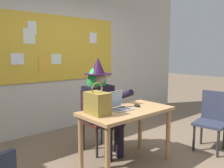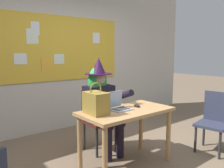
% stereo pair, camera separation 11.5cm
% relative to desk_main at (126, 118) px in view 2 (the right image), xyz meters
% --- Properties ---
extents(ground_plane, '(24.00, 24.00, 0.00)m').
position_rel_desk_main_xyz_m(ground_plane, '(0.09, -0.10, -0.64)').
color(ground_plane, '#75604C').
extents(wall_back_bulletin, '(6.71, 2.11, 2.98)m').
position_rel_desk_main_xyz_m(wall_back_bulletin, '(0.09, 1.93, 0.86)').
color(wall_back_bulletin, beige).
rests_on(wall_back_bulletin, ground).
extents(desk_main, '(1.21, 0.65, 0.75)m').
position_rel_desk_main_xyz_m(desk_main, '(0.00, 0.00, 0.00)').
color(desk_main, tan).
rests_on(desk_main, ground).
extents(chair_at_desk, '(0.42, 0.42, 0.92)m').
position_rel_desk_main_xyz_m(chair_at_desk, '(0.00, 0.68, -0.12)').
color(chair_at_desk, '#4C1E19').
rests_on(chair_at_desk, ground).
extents(person_costumed, '(0.60, 0.67, 1.40)m').
position_rel_desk_main_xyz_m(person_costumed, '(-0.00, 0.55, 0.16)').
color(person_costumed, black).
rests_on(person_costumed, ground).
extents(laptop, '(0.27, 0.26, 0.23)m').
position_rel_desk_main_xyz_m(laptop, '(-0.07, 0.08, 0.17)').
color(laptop, '#B7B7BC').
rests_on(laptop, desk_main).
extents(computer_mouse, '(0.06, 0.10, 0.03)m').
position_rel_desk_main_xyz_m(computer_mouse, '(0.21, 0.02, 0.13)').
color(computer_mouse, black).
rests_on(computer_mouse, desk_main).
extents(handbag, '(0.20, 0.30, 0.38)m').
position_rel_desk_main_xyz_m(handbag, '(-0.42, 0.07, 0.25)').
color(handbag, olive).
rests_on(handbag, desk_main).
extents(chair_extra_corner, '(0.49, 0.49, 0.89)m').
position_rel_desk_main_xyz_m(chair_extra_corner, '(1.36, -0.45, -0.14)').
color(chair_extra_corner, '#2D3347').
rests_on(chair_extra_corner, ground).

